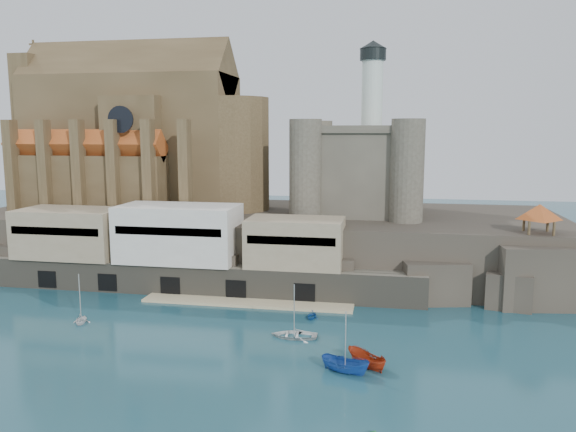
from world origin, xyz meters
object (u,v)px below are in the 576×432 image
at_px(pavilion, 539,214).
at_px(castle_keep, 359,165).
at_px(boat_2, 345,372).
at_px(church, 141,142).

bearing_deg(pavilion, castle_keep, 149.82).
xyz_separation_m(castle_keep, boat_2, (1.41, -43.42, -18.31)).
distance_m(church, pavilion, 68.65).
height_order(church, castle_keep, church).
relative_size(church, castle_keep, 1.60).
xyz_separation_m(pavilion, boat_2, (-24.52, -28.35, -12.73)).
height_order(pavilion, boat_2, pavilion).
bearing_deg(pavilion, church, 166.52).
bearing_deg(boat_2, castle_keep, 20.50).
relative_size(castle_keep, boat_2, 5.64).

